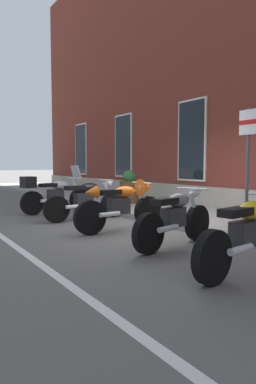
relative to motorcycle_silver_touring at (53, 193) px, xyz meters
The scene contains 10 objects.
ground_plane 3.47m from the motorcycle_silver_touring, 20.42° to the left, with size 140.00×140.00×0.00m, color #565451.
sidewalk 4.18m from the motorcycle_silver_touring, 39.39° to the left, with size 33.74×2.88×0.14m, color gray.
lane_stripe 3.83m from the motorcycle_silver_touring, 31.96° to the right, with size 33.74×0.12×0.01m, color silver.
motorcycle_silver_touring is the anchor object (origin of this frame).
motorcycle_black_naked 1.62m from the motorcycle_silver_touring, ahead, with size 0.62×2.15×0.98m.
motorcycle_orange_sport 3.26m from the motorcycle_silver_touring, ahead, with size 0.62×2.13×1.05m.
motorcycle_grey_naked 4.92m from the motorcycle_silver_touring, ahead, with size 0.72×1.98×0.96m.
motorcycle_yellow_naked 6.44m from the motorcycle_silver_touring, ahead, with size 0.64×2.12×0.97m.
parking_sign 5.55m from the motorcycle_silver_touring, 17.94° to the left, with size 0.36×0.07×2.22m.
barrel_planter 2.50m from the motorcycle_silver_touring, 88.42° to the left, with size 0.65×0.65×1.03m.
Camera 1 is at (6.06, -4.75, 1.38)m, focal length 32.59 mm.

